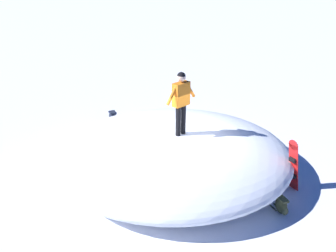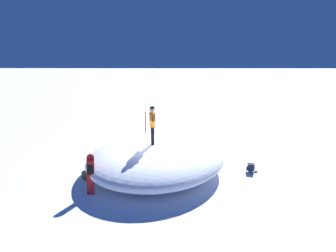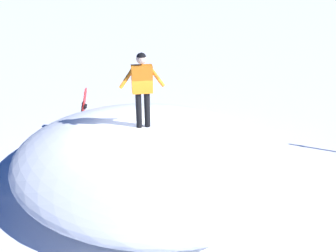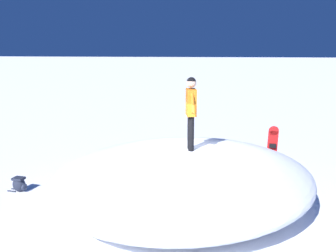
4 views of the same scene
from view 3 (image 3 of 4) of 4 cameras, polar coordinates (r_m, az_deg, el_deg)
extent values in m
plane|color=white|center=(8.86, -4.62, -7.78)|extent=(240.00, 240.00, 0.00)
ellipsoid|color=white|center=(8.31, -3.11, -4.75)|extent=(8.75, 8.95, 1.32)
cylinder|color=black|center=(8.02, -3.53, 2.77)|extent=(0.14, 0.14, 0.86)
cylinder|color=black|center=(8.00, -4.96, 2.68)|extent=(0.14, 0.14, 0.86)
cube|color=orange|center=(7.77, -4.41, 7.90)|extent=(0.30, 0.51, 0.64)
sphere|color=beige|center=(7.66, -4.53, 11.28)|extent=(0.23, 0.23, 0.23)
cylinder|color=orange|center=(7.79, -1.99, 8.43)|extent=(0.15, 0.41, 0.53)
cylinder|color=orange|center=(7.74, -6.88, 8.17)|extent=(0.15, 0.41, 0.53)
sphere|color=black|center=(7.65, -4.53, 11.45)|extent=(0.22, 0.22, 0.22)
cube|color=red|center=(10.84, -14.19, 1.93)|extent=(0.29, 0.32, 1.44)
cylinder|color=red|center=(10.57, -13.79, 5.54)|extent=(0.29, 0.08, 0.29)
cube|color=black|center=(10.75, -14.26, 3.20)|extent=(0.25, 0.08, 0.35)
cube|color=black|center=(10.73, -13.82, 3.21)|extent=(0.19, 0.09, 0.12)
cube|color=black|center=(10.94, -14.11, 0.67)|extent=(0.19, 0.09, 0.12)
ellipsoid|color=#383D23|center=(11.31, -8.46, 0.62)|extent=(0.43, 0.30, 0.44)
ellipsoid|color=#4B5131|center=(11.49, -8.14, 0.66)|extent=(0.14, 0.19, 0.21)
cube|color=#383D23|center=(11.24, -8.52, 1.49)|extent=(0.36, 0.25, 0.06)
cylinder|color=#383D23|center=(11.23, -9.08, -0.74)|extent=(0.28, 0.09, 0.04)
cylinder|color=#383D23|center=(11.19, -8.48, -0.80)|extent=(0.28, 0.09, 0.04)
camera|label=1|loc=(16.04, 20.47, 27.31)|focal=40.83mm
camera|label=2|loc=(13.46, -63.36, 13.76)|focal=27.15mm
camera|label=4|loc=(11.76, 49.09, 12.18)|focal=41.55mm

